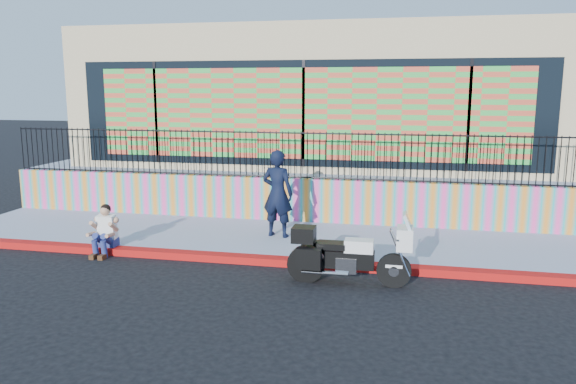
# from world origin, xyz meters

# --- Properties ---
(ground) EXTENTS (90.00, 90.00, 0.00)m
(ground) POSITION_xyz_m (0.00, 0.00, 0.00)
(ground) COLOR black
(ground) RESTS_ON ground
(red_curb) EXTENTS (16.00, 0.30, 0.15)m
(red_curb) POSITION_xyz_m (0.00, 0.00, 0.07)
(red_curb) COLOR #A9110C
(red_curb) RESTS_ON ground
(sidewalk) EXTENTS (16.00, 3.00, 0.15)m
(sidewalk) POSITION_xyz_m (0.00, 1.65, 0.07)
(sidewalk) COLOR #97A0B5
(sidewalk) RESTS_ON ground
(mural_wall) EXTENTS (16.00, 0.20, 1.10)m
(mural_wall) POSITION_xyz_m (0.00, 3.25, 0.70)
(mural_wall) COLOR #FD429B
(mural_wall) RESTS_ON sidewalk
(metal_fence) EXTENTS (15.80, 0.04, 1.20)m
(metal_fence) POSITION_xyz_m (0.00, 3.25, 1.85)
(metal_fence) COLOR black
(metal_fence) RESTS_ON mural_wall
(elevated_platform) EXTENTS (16.00, 10.00, 1.25)m
(elevated_platform) POSITION_xyz_m (0.00, 8.35, 0.62)
(elevated_platform) COLOR #97A0B5
(elevated_platform) RESTS_ON ground
(storefront_building) EXTENTS (14.00, 8.06, 4.00)m
(storefront_building) POSITION_xyz_m (0.00, 8.13, 3.25)
(storefront_building) COLOR tan
(storefront_building) RESTS_ON elevated_platform
(police_motorcycle) EXTENTS (2.21, 0.73, 1.38)m
(police_motorcycle) POSITION_xyz_m (1.73, -0.83, 0.58)
(police_motorcycle) COLOR black
(police_motorcycle) RESTS_ON ground
(police_officer) EXTENTS (0.81, 0.61, 2.01)m
(police_officer) POSITION_xyz_m (-0.14, 1.64, 1.15)
(police_officer) COLOR black
(police_officer) RESTS_ON sidewalk
(seated_man) EXTENTS (0.54, 0.71, 1.06)m
(seated_man) POSITION_xyz_m (-3.53, -0.13, 0.45)
(seated_man) COLOR navy
(seated_man) RESTS_ON ground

